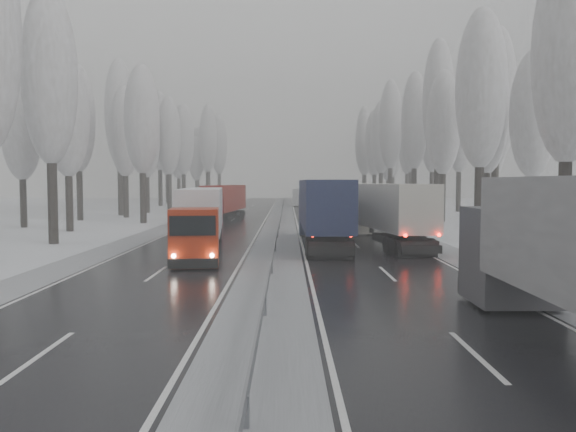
{
  "coord_description": "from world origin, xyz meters",
  "views": [
    {
      "loc": [
        0.7,
        -13.26,
        4.21
      ],
      "look_at": [
        0.75,
        19.41,
        2.2
      ],
      "focal_mm": 35.0,
      "sensor_mm": 36.0,
      "label": 1
    }
  ],
  "objects_px": {
    "truck_blue_box": "(322,207)",
    "truck_red_red": "(223,201)",
    "truck_red_white": "(201,215)",
    "box_truck_distant": "(302,197)",
    "truck_cream_box": "(380,209)"
  },
  "relations": [
    {
      "from": "truck_red_white",
      "to": "box_truck_distant",
      "type": "bearing_deg",
      "value": 77.16
    },
    {
      "from": "truck_red_red",
      "to": "truck_red_white",
      "type": "bearing_deg",
      "value": -81.16
    },
    {
      "from": "truck_red_white",
      "to": "truck_red_red",
      "type": "height_order",
      "value": "truck_red_red"
    },
    {
      "from": "box_truck_distant",
      "to": "truck_red_red",
      "type": "bearing_deg",
      "value": -98.11
    },
    {
      "from": "box_truck_distant",
      "to": "truck_red_white",
      "type": "bearing_deg",
      "value": -91.88
    },
    {
      "from": "box_truck_distant",
      "to": "truck_red_white",
      "type": "xyz_separation_m",
      "value": [
        -7.68,
        -62.59,
        0.66
      ]
    },
    {
      "from": "truck_red_white",
      "to": "truck_blue_box",
      "type": "bearing_deg",
      "value": 15.91
    },
    {
      "from": "truck_cream_box",
      "to": "truck_red_red",
      "type": "height_order",
      "value": "truck_cream_box"
    },
    {
      "from": "truck_cream_box",
      "to": "truck_red_white",
      "type": "bearing_deg",
      "value": -169.36
    },
    {
      "from": "truck_blue_box",
      "to": "truck_red_white",
      "type": "height_order",
      "value": "truck_blue_box"
    },
    {
      "from": "truck_cream_box",
      "to": "truck_red_white",
      "type": "height_order",
      "value": "truck_cream_box"
    },
    {
      "from": "truck_blue_box",
      "to": "truck_cream_box",
      "type": "bearing_deg",
      "value": 11.23
    },
    {
      "from": "truck_blue_box",
      "to": "truck_red_red",
      "type": "relative_size",
      "value": 1.12
    },
    {
      "from": "truck_red_red",
      "to": "box_truck_distant",
      "type": "bearing_deg",
      "value": 82.13
    },
    {
      "from": "truck_blue_box",
      "to": "truck_red_red",
      "type": "bearing_deg",
      "value": 112.89
    }
  ]
}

